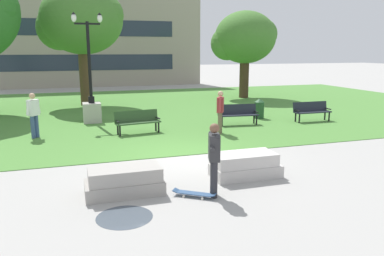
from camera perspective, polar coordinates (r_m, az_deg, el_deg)
The scene contains 17 objects.
ground_plane at distance 11.90m, azimuth -1.96°, elevation -4.34°, with size 140.00×140.00×0.00m, color #A3A09B.
grass_lawn at distance 21.49m, azimuth -9.23°, elevation 2.84°, with size 40.00×20.00×0.02m, color #4C8438.
concrete_block_center at distance 8.96m, azimuth -10.23°, elevation -7.96°, with size 1.80×0.90×0.64m.
concrete_block_left at distance 10.07m, azimuth 8.06°, elevation -5.65°, with size 1.80×0.90×0.64m.
person_skateboarder at distance 8.49m, azimuth 3.39°, elevation -4.17°, with size 0.38×0.56×1.71m.
skateboard at distance 8.70m, azimuth 0.36°, elevation -9.93°, with size 0.95×0.75×0.14m.
puddle at distance 7.88m, azimuth -10.25°, elevation -13.20°, with size 1.15×1.15×0.01m, color #47515B.
park_bench_near_left at distance 15.15m, azimuth -8.31°, elevation 1.16°, with size 1.86×0.79×0.90m.
park_bench_near_right at distance 16.86m, azimuth 6.98°, elevation 2.28°, with size 1.85×0.72×0.90m.
park_bench_far_right at distance 18.42m, azimuth 17.75°, elevation 2.61°, with size 1.81×0.55×0.90m.
lamp_post_center at distance 17.80m, azimuth -15.08°, elevation 4.03°, with size 1.32×0.80×4.92m.
tree_far_left at distance 26.47m, azimuth 7.99°, elevation 13.37°, with size 4.36×4.15×5.89m.
tree_far_right at distance 23.51m, azimuth -16.57°, elevation 15.37°, with size 4.96×4.72×7.03m.
trash_bin at distance 18.59m, azimuth 10.19°, elevation 2.96°, with size 0.49×0.49×0.96m.
person_bystander_near_lawn at distance 15.32m, azimuth -23.00°, elevation 2.15°, with size 0.52×0.53×1.71m.
person_bystander_far_lawn at distance 14.88m, azimuth 4.33°, elevation 2.79°, with size 0.44×0.78×1.71m.
building_facade_distant at distance 35.53m, azimuth -16.82°, elevation 13.34°, with size 22.35×1.03×9.11m.
Camera 1 is at (-3.08, -11.01, 3.31)m, focal length 35.00 mm.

